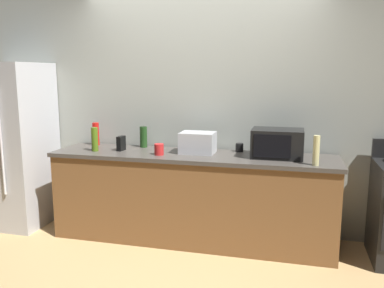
{
  "coord_description": "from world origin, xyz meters",
  "views": [
    {
      "loc": [
        0.97,
        -3.41,
        1.7
      ],
      "look_at": [
        0.0,
        0.4,
        1.0
      ],
      "focal_mm": 37.84,
      "sensor_mm": 36.0,
      "label": 1
    }
  ],
  "objects_px": {
    "microwave": "(277,143)",
    "toaster_oven": "(198,143)",
    "mug_red": "(159,149)",
    "cordless_phone": "(121,143)",
    "bottle_wine": "(143,137)",
    "bottle_vinegar": "(316,151)",
    "mug_black": "(239,148)",
    "bottle_olive_oil": "(95,139)",
    "bottle_hot_sauce": "(96,134)",
    "refrigerator": "(14,145)"
  },
  "relations": [
    {
      "from": "microwave",
      "to": "toaster_oven",
      "type": "height_order",
      "value": "microwave"
    },
    {
      "from": "mug_red",
      "to": "cordless_phone",
      "type": "bearing_deg",
      "value": 165.57
    },
    {
      "from": "bottle_wine",
      "to": "bottle_vinegar",
      "type": "distance_m",
      "value": 1.82
    },
    {
      "from": "mug_black",
      "to": "mug_red",
      "type": "bearing_deg",
      "value": -154.34
    },
    {
      "from": "toaster_oven",
      "to": "bottle_wine",
      "type": "distance_m",
      "value": 0.66
    },
    {
      "from": "cordless_phone",
      "to": "bottle_wine",
      "type": "bearing_deg",
      "value": 61.39
    },
    {
      "from": "cordless_phone",
      "to": "toaster_oven",
      "type": "bearing_deg",
      "value": 10.46
    },
    {
      "from": "bottle_wine",
      "to": "microwave",
      "type": "bearing_deg",
      "value": -7.04
    },
    {
      "from": "bottle_wine",
      "to": "bottle_olive_oil",
      "type": "relative_size",
      "value": 0.92
    },
    {
      "from": "bottle_wine",
      "to": "bottle_hot_sauce",
      "type": "relative_size",
      "value": 0.89
    },
    {
      "from": "refrigerator",
      "to": "bottle_wine",
      "type": "xyz_separation_m",
      "value": [
        1.45,
        0.22,
        0.11
      ]
    },
    {
      "from": "microwave",
      "to": "cordless_phone",
      "type": "xyz_separation_m",
      "value": [
        -1.58,
        -0.06,
        -0.06
      ]
    },
    {
      "from": "bottle_olive_oil",
      "to": "bottle_hot_sauce",
      "type": "xyz_separation_m",
      "value": [
        -0.15,
        0.31,
        0.0
      ]
    },
    {
      "from": "bottle_hot_sauce",
      "to": "mug_black",
      "type": "bearing_deg",
      "value": 0.7
    },
    {
      "from": "mug_black",
      "to": "mug_red",
      "type": "height_order",
      "value": "mug_red"
    },
    {
      "from": "cordless_phone",
      "to": "bottle_hot_sauce",
      "type": "bearing_deg",
      "value": 156.55
    },
    {
      "from": "bottle_hot_sauce",
      "to": "mug_red",
      "type": "relative_size",
      "value": 2.29
    },
    {
      "from": "microwave",
      "to": "toaster_oven",
      "type": "distance_m",
      "value": 0.78
    },
    {
      "from": "cordless_phone",
      "to": "bottle_olive_oil",
      "type": "bearing_deg",
      "value": -154.09
    },
    {
      "from": "refrigerator",
      "to": "mug_red",
      "type": "height_order",
      "value": "refrigerator"
    },
    {
      "from": "refrigerator",
      "to": "cordless_phone",
      "type": "bearing_deg",
      "value": -0.4
    },
    {
      "from": "bottle_wine",
      "to": "mug_red",
      "type": "height_order",
      "value": "bottle_wine"
    },
    {
      "from": "bottle_wine",
      "to": "bottle_vinegar",
      "type": "relative_size",
      "value": 0.85
    },
    {
      "from": "microwave",
      "to": "mug_red",
      "type": "height_order",
      "value": "microwave"
    },
    {
      "from": "mug_red",
      "to": "mug_black",
      "type": "bearing_deg",
      "value": 25.66
    },
    {
      "from": "cordless_phone",
      "to": "bottle_hot_sauce",
      "type": "distance_m",
      "value": 0.46
    },
    {
      "from": "toaster_oven",
      "to": "cordless_phone",
      "type": "relative_size",
      "value": 2.27
    },
    {
      "from": "cordless_phone",
      "to": "mug_black",
      "type": "xyz_separation_m",
      "value": [
        1.19,
        0.24,
        -0.03
      ]
    },
    {
      "from": "microwave",
      "to": "mug_red",
      "type": "bearing_deg",
      "value": -171.22
    },
    {
      "from": "refrigerator",
      "to": "microwave",
      "type": "distance_m",
      "value": 2.88
    },
    {
      "from": "cordless_phone",
      "to": "bottle_olive_oil",
      "type": "xyz_separation_m",
      "value": [
        -0.25,
        -0.09,
        0.05
      ]
    },
    {
      "from": "bottle_hot_sauce",
      "to": "mug_black",
      "type": "xyz_separation_m",
      "value": [
        1.59,
        0.02,
        -0.08
      ]
    },
    {
      "from": "cordless_phone",
      "to": "mug_black",
      "type": "distance_m",
      "value": 1.22
    },
    {
      "from": "cordless_phone",
      "to": "refrigerator",
      "type": "bearing_deg",
      "value": -174.92
    },
    {
      "from": "bottle_vinegar",
      "to": "mug_black",
      "type": "distance_m",
      "value": 0.86
    },
    {
      "from": "cordless_phone",
      "to": "bottle_vinegar",
      "type": "relative_size",
      "value": 0.57
    },
    {
      "from": "microwave",
      "to": "cordless_phone",
      "type": "relative_size",
      "value": 3.2
    },
    {
      "from": "cordless_phone",
      "to": "bottle_vinegar",
      "type": "height_order",
      "value": "bottle_vinegar"
    },
    {
      "from": "microwave",
      "to": "bottle_wine",
      "type": "bearing_deg",
      "value": 172.96
    },
    {
      "from": "bottle_wine",
      "to": "mug_red",
      "type": "xyz_separation_m",
      "value": [
        0.3,
        -0.35,
        -0.06
      ]
    },
    {
      "from": "bottle_hot_sauce",
      "to": "mug_black",
      "type": "distance_m",
      "value": 1.59
    },
    {
      "from": "cordless_phone",
      "to": "mug_black",
      "type": "height_order",
      "value": "cordless_phone"
    },
    {
      "from": "mug_black",
      "to": "toaster_oven",
      "type": "bearing_deg",
      "value": -156.75
    },
    {
      "from": "microwave",
      "to": "bottle_wine",
      "type": "distance_m",
      "value": 1.43
    },
    {
      "from": "microwave",
      "to": "bottle_vinegar",
      "type": "bearing_deg",
      "value": -37.89
    },
    {
      "from": "bottle_wine",
      "to": "bottle_vinegar",
      "type": "height_order",
      "value": "bottle_vinegar"
    },
    {
      "from": "microwave",
      "to": "refrigerator",
      "type": "bearing_deg",
      "value": -179.04
    },
    {
      "from": "cordless_phone",
      "to": "bottle_vinegar",
      "type": "xyz_separation_m",
      "value": [
        1.92,
        -0.21,
        0.06
      ]
    },
    {
      "from": "bottle_hot_sauce",
      "to": "mug_red",
      "type": "distance_m",
      "value": 0.92
    },
    {
      "from": "microwave",
      "to": "bottle_vinegar",
      "type": "height_order",
      "value": "microwave"
    }
  ]
}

